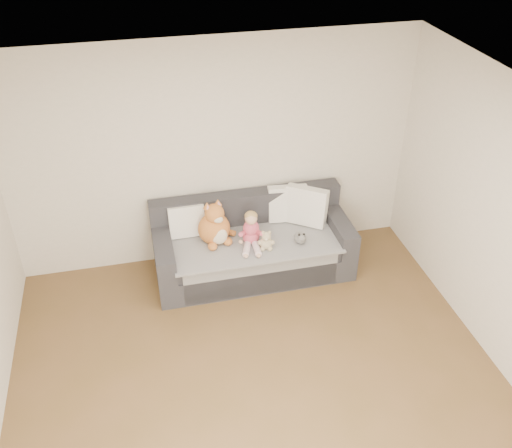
{
  "coord_description": "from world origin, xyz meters",
  "views": [
    {
      "loc": [
        -0.84,
        -3.05,
        4.15
      ],
      "look_at": [
        0.32,
        1.87,
        0.75
      ],
      "focal_mm": 40.0,
      "sensor_mm": 36.0,
      "label": 1
    }
  ],
  "objects_px": {
    "sofa": "(252,247)",
    "toddler": "(251,231)",
    "sippy_cup": "(265,242)",
    "plush_cat": "(215,227)",
    "teddy_bear": "(266,242)"
  },
  "relations": [
    {
      "from": "sofa",
      "to": "toddler",
      "type": "relative_size",
      "value": 5.41
    },
    {
      "from": "plush_cat",
      "to": "teddy_bear",
      "type": "height_order",
      "value": "plush_cat"
    },
    {
      "from": "sippy_cup",
      "to": "toddler",
      "type": "bearing_deg",
      "value": 145.45
    },
    {
      "from": "sofa",
      "to": "plush_cat",
      "type": "distance_m",
      "value": 0.55
    },
    {
      "from": "sofa",
      "to": "toddler",
      "type": "height_order",
      "value": "toddler"
    },
    {
      "from": "plush_cat",
      "to": "sippy_cup",
      "type": "distance_m",
      "value": 0.57
    },
    {
      "from": "sippy_cup",
      "to": "plush_cat",
      "type": "bearing_deg",
      "value": 155.99
    },
    {
      "from": "sofa",
      "to": "sippy_cup",
      "type": "xyz_separation_m",
      "value": [
        0.09,
        -0.24,
        0.22
      ]
    },
    {
      "from": "teddy_bear",
      "to": "sippy_cup",
      "type": "bearing_deg",
      "value": 111.35
    },
    {
      "from": "sofa",
      "to": "teddy_bear",
      "type": "height_order",
      "value": "sofa"
    },
    {
      "from": "sofa",
      "to": "plush_cat",
      "type": "height_order",
      "value": "plush_cat"
    },
    {
      "from": "sofa",
      "to": "toddler",
      "type": "xyz_separation_m",
      "value": [
        -0.05,
        -0.15,
        0.33
      ]
    },
    {
      "from": "teddy_bear",
      "to": "sippy_cup",
      "type": "relative_size",
      "value": 2.08
    },
    {
      "from": "sofa",
      "to": "sippy_cup",
      "type": "relative_size",
      "value": 19.65
    },
    {
      "from": "teddy_bear",
      "to": "plush_cat",
      "type": "bearing_deg",
      "value": 164.91
    }
  ]
}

